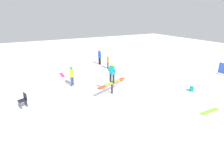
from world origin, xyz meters
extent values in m
plane|color=white|center=(0.00, 0.00, 0.00)|extent=(60.00, 60.00, 0.00)
cylinder|color=black|center=(0.00, 0.00, 0.38)|extent=(0.14, 0.14, 0.75)
cube|color=#A53F1E|center=(0.00, 0.00, 0.79)|extent=(2.58, 1.21, 0.08)
cube|color=white|center=(-1.73, -0.66, 0.31)|extent=(2.22, 2.04, 0.63)
cube|color=#83DD34|center=(0.00, 0.00, 0.85)|extent=(1.47, 0.78, 0.03)
cylinder|color=black|center=(0.05, -0.13, 1.17)|extent=(0.15, 0.15, 0.61)
cylinder|color=black|center=(-0.05, 0.13, 1.17)|extent=(0.15, 0.15, 0.61)
cube|color=teal|center=(0.00, 0.00, 1.75)|extent=(0.33, 0.41, 0.55)
cylinder|color=teal|center=(0.08, -0.21, 1.87)|extent=(0.19, 0.31, 0.50)
cylinder|color=teal|center=(-0.08, 0.21, 1.87)|extent=(0.19, 0.31, 0.50)
sphere|color=yellow|center=(0.00, 0.00, 2.14)|extent=(0.23, 0.23, 0.23)
cylinder|color=navy|center=(2.00, -2.88, 0.37)|extent=(0.15, 0.15, 0.75)
cylinder|color=navy|center=(2.17, -2.66, 0.37)|extent=(0.15, 0.15, 0.75)
cube|color=yellow|center=(2.09, -2.77, 1.04)|extent=(0.39, 0.41, 0.59)
cylinder|color=yellow|center=(1.95, -2.95, 1.17)|extent=(0.20, 0.22, 0.52)
cylinder|color=yellow|center=(2.23, -2.60, 1.17)|extent=(0.20, 0.22, 0.52)
sphere|color=teal|center=(2.09, -2.77, 1.45)|extent=(0.23, 0.23, 0.23)
cylinder|color=black|center=(-2.40, -7.54, 0.40)|extent=(0.16, 0.16, 0.81)
cylinder|color=black|center=(-2.40, -7.25, 0.40)|extent=(0.16, 0.16, 0.81)
cube|color=blue|center=(-2.40, -7.40, 1.12)|extent=(0.24, 0.38, 0.63)
cylinder|color=blue|center=(-2.40, -7.63, 1.26)|extent=(0.10, 0.21, 0.55)
cylinder|color=blue|center=(-2.40, -7.16, 1.26)|extent=(0.10, 0.21, 0.55)
sphere|color=orange|center=(-2.40, -7.40, 1.56)|extent=(0.24, 0.24, 0.24)
cylinder|color=black|center=(-2.55, -5.67, 0.32)|extent=(0.13, 0.13, 0.63)
cylinder|color=black|center=(-2.45, -5.45, 0.32)|extent=(0.13, 0.13, 0.63)
cube|color=orange|center=(-2.50, -5.56, 0.88)|extent=(0.31, 0.37, 0.51)
cylinder|color=orange|center=(-2.58, -5.73, 1.00)|extent=(0.16, 0.22, 0.46)
cylinder|color=orange|center=(-2.42, -5.38, 1.00)|extent=(0.16, 0.22, 0.46)
sphere|color=orange|center=(-2.50, -5.56, 1.24)|extent=(0.20, 0.20, 0.20)
cube|color=#85DC35|center=(-3.86, 4.90, 0.01)|extent=(1.50, 0.32, 0.02)
cube|color=#CF288F|center=(2.24, -5.69, 0.01)|extent=(0.31, 1.31, 0.02)
cube|color=#3F3F44|center=(5.89, -0.77, 0.22)|extent=(0.16, 0.38, 0.44)
cube|color=#3F3F44|center=(5.55, -0.89, 0.22)|extent=(0.16, 0.38, 0.44)
cube|color=black|center=(5.72, -0.83, 0.46)|extent=(0.56, 0.56, 0.04)
cube|color=black|center=(5.53, -0.90, 0.68)|extent=(0.19, 0.43, 0.40)
cube|color=#10938F|center=(-5.37, 2.45, 0.17)|extent=(0.36, 0.37, 0.34)
cylinder|color=blue|center=(-11.10, 0.88, 0.55)|extent=(0.06, 0.06, 1.10)
camera|label=1|loc=(5.41, 10.06, 5.40)|focal=28.00mm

